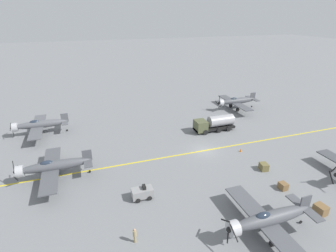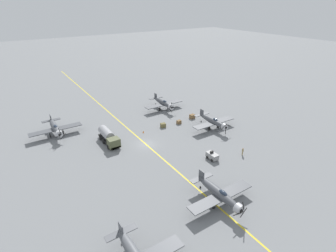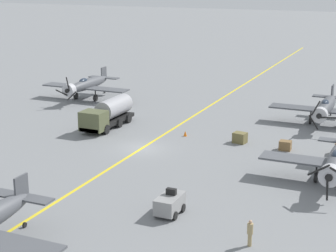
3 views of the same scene
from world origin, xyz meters
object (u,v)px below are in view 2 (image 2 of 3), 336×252
Objects in this scene: airplane_mid_left at (213,121)px; airplane_near_left at (163,103)px; supply_crate_by_tanker at (179,122)px; ground_crew_walking at (243,151)px; airplane_far_center at (219,194)px; airplane_near_right at (55,128)px; supply_crate_mid_lane at (163,125)px; fuel_tanker at (109,137)px; traffic_cone at (143,132)px; supply_crate_outboard at (192,116)px; tow_tractor at (212,156)px.

airplane_near_left is (3.60, -17.75, 0.00)m from airplane_mid_left.
ground_crew_walking is at bearing 96.35° from supply_crate_by_tanker.
airplane_near_right is at bearing -58.77° from airplane_far_center.
supply_crate_by_tanker is 0.87× the size of supply_crate_mid_lane.
airplane_mid_left is at bearing 163.69° from fuel_tanker.
airplane_far_center reaches higher than traffic_cone.
ground_crew_walking is 3.13× the size of traffic_cone.
fuel_tanker is 6.45× the size of supply_crate_mid_lane.
traffic_cone is (-8.94, -0.19, -1.24)m from fuel_tanker.
airplane_near_left is 16.17m from traffic_cone.
airplane_mid_left is 7.94m from supply_crate_outboard.
traffic_cone is at bearing -178.79° from fuel_tanker.
airplane_far_center is (-16.51, 38.93, -0.00)m from airplane_near_right.
traffic_cone is at bearing -2.74° from supply_crate_by_tanker.
supply_crate_outboard is at bearing 166.91° from airplane_near_right.
supply_crate_outboard is at bearing 113.27° from airplane_near_left.
airplane_mid_left is 1.00× the size of airplane_near_left.
airplane_near_right reaches higher than supply_crate_outboard.
supply_crate_by_tanker is at bearing 179.09° from fuel_tanker.
fuel_tanker is at bearing -17.24° from airplane_mid_left.
airplane_near_left reaches higher than ground_crew_walking.
supply_crate_mid_lane is at bearing -37.35° from airplane_mid_left.
fuel_tanker is at bearing -49.82° from tow_tractor.
airplane_mid_left reaches higher than ground_crew_walking.
supply_crate_outboard is at bearing -112.42° from airplane_far_center.
traffic_cone is (15.44, 0.31, -0.28)m from supply_crate_outboard.
airplane_far_center is 29.26m from fuel_tanker.
airplane_mid_left is 11.08× the size of supply_crate_by_tanker.
ground_crew_walking reaches higher than supply_crate_by_tanker.
airplane_near_left reaches higher than traffic_cone.
supply_crate_outboard is 2.44× the size of traffic_cone.
tow_tractor is at bearing 46.74° from airplane_mid_left.
traffic_cone is (12.60, -20.48, -0.66)m from ground_crew_walking.
fuel_tanker is 23.52m from tow_tractor.
airplane_near_right is at bearing -29.82° from traffic_cone.
airplane_far_center is 13.09m from tow_tractor.
airplane_near_right is at bearing -45.11° from ground_crew_walking.
fuel_tanker is at bearing 1.18° from supply_crate_outboard.
fuel_tanker is 29.60m from ground_crew_walking.
tow_tractor is at bearing 91.41° from supply_crate_mid_lane.
airplane_near_right reaches higher than airplane_mid_left.
fuel_tanker reaches higher than ground_crew_walking.
tow_tractor is at bearing -119.01° from airplane_far_center.
tow_tractor is (6.13, 28.43, -1.22)m from airplane_near_left.
fuel_tanker is 3.08× the size of tow_tractor.
tow_tractor is at bearing 63.49° from supply_crate_outboard.
fuel_tanker is 14.76m from supply_crate_mid_lane.
supply_crate_by_tanker is (-19.32, 0.31, -1.06)m from fuel_tanker.
airplane_mid_left is at bearing -104.47° from ground_crew_walking.
airplane_near_right is 1.00× the size of airplane_near_left.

